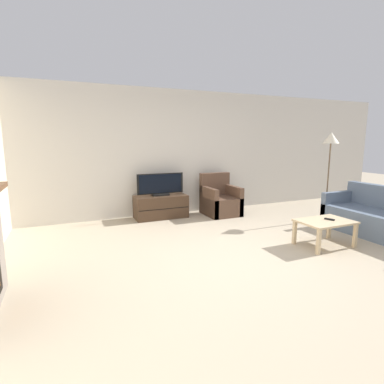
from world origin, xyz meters
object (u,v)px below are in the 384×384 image
object	(u,v)px
tv	(160,185)
armchair	(220,201)
tv_stand	(161,207)
remote	(330,219)
coffee_table	(325,224)
floor_lamp	(331,145)

from	to	relation	value
tv	armchair	xyz separation A→B (m)	(1.29, -0.23, -0.40)
tv_stand	tv	xyz separation A→B (m)	(-0.00, -0.00, 0.45)
armchair	remote	size ratio (longest dim) A/B	5.84
coffee_table	floor_lamp	size ratio (longest dim) A/B	0.46
tv_stand	floor_lamp	distance (m)	3.65
armchair	remote	bearing A→B (deg)	-75.95
tv_stand	coffee_table	world-z (taller)	tv_stand
armchair	tv_stand	bearing A→B (deg)	169.78
tv_stand	remote	size ratio (longest dim) A/B	7.08
remote	floor_lamp	size ratio (longest dim) A/B	0.09
tv_stand	tv	size ratio (longest dim) A/B	1.10
tv_stand	floor_lamp	world-z (taller)	floor_lamp
armchair	remote	xyz separation A→B (m)	(0.61, -2.42, 0.12)
floor_lamp	coffee_table	bearing A→B (deg)	-137.58
tv	floor_lamp	distance (m)	3.52
tv	coffee_table	xyz separation A→B (m)	(1.81, -2.65, -0.35)
tv	remote	distance (m)	3.27
coffee_table	tv_stand	bearing A→B (deg)	124.25
coffee_table	floor_lamp	distance (m)	2.07
coffee_table	floor_lamp	bearing A→B (deg)	42.42
tv_stand	armchair	size ratio (longest dim) A/B	1.21
tv	coffee_table	world-z (taller)	tv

